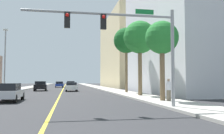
% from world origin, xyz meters
% --- Properties ---
extents(ground, '(192.00, 192.00, 0.00)m').
position_xyz_m(ground, '(0.00, 42.00, 0.00)').
color(ground, '#2D2D30').
extents(sidewalk_left, '(3.19, 168.00, 0.15)m').
position_xyz_m(sidewalk_left, '(-8.09, 42.00, 0.07)').
color(sidewalk_left, '#9E9B93').
rests_on(sidewalk_left, ground).
extents(sidewalk_right, '(3.19, 168.00, 0.15)m').
position_xyz_m(sidewalk_right, '(8.09, 42.00, 0.07)').
color(sidewalk_right, '#B2ADA3').
rests_on(sidewalk_right, ground).
extents(lane_marking_center, '(0.16, 144.00, 0.01)m').
position_xyz_m(lane_marking_center, '(0.00, 42.00, 0.00)').
color(lane_marking_center, yellow).
rests_on(lane_marking_center, ground).
extents(building_right_near, '(14.18, 21.43, 16.78)m').
position_xyz_m(building_right_near, '(17.92, 25.39, 8.39)').
color(building_right_near, silver).
rests_on(building_right_near, ground).
extents(building_right_far, '(14.11, 27.88, 17.84)m').
position_xyz_m(building_right_far, '(17.89, 55.23, 8.92)').
color(building_right_far, beige).
rests_on(building_right_far, ground).
extents(traffic_signal_mast, '(8.67, 0.36, 5.70)m').
position_xyz_m(traffic_signal_mast, '(4.20, 8.70, 4.31)').
color(traffic_signal_mast, gray).
rests_on(traffic_signal_mast, sidewalk_right).
extents(street_lamp, '(0.56, 0.28, 8.06)m').
position_xyz_m(street_lamp, '(-6.99, 27.61, 4.60)').
color(street_lamp, gray).
rests_on(street_lamp, sidewalk_left).
extents(palm_near, '(2.53, 2.53, 6.07)m').
position_xyz_m(palm_near, '(7.88, 12.70, 4.85)').
color(palm_near, brown).
rests_on(palm_near, sidewalk_right).
extents(palm_mid, '(3.39, 3.39, 7.69)m').
position_xyz_m(palm_mid, '(8.13, 19.17, 6.06)').
color(palm_mid, brown).
rests_on(palm_mid, sidewalk_right).
extents(palm_far, '(3.33, 3.33, 8.41)m').
position_xyz_m(palm_far, '(8.31, 25.64, 6.82)').
color(palm_far, brown).
rests_on(palm_far, sidewalk_right).
extents(car_black, '(2.06, 4.08, 1.54)m').
position_xyz_m(car_black, '(-3.46, 35.75, 0.79)').
color(car_black, black).
rests_on(car_black, ground).
extents(car_blue, '(2.09, 4.08, 1.43)m').
position_xyz_m(car_blue, '(-1.11, 54.64, 0.74)').
color(car_blue, '#1E389E').
rests_on(car_blue, ground).
extents(car_gray, '(2.02, 3.90, 1.52)m').
position_xyz_m(car_gray, '(1.58, 51.30, 0.78)').
color(car_gray, slate).
rests_on(car_gray, ground).
extents(car_silver, '(1.86, 4.47, 1.44)m').
position_xyz_m(car_silver, '(-3.77, 15.70, 0.75)').
color(car_silver, '#BCBCC1').
rests_on(car_silver, ground).
extents(car_white, '(1.80, 4.61, 1.38)m').
position_xyz_m(car_white, '(1.42, 33.43, 0.73)').
color(car_white, white).
rests_on(car_white, ground).
extents(pedestrian, '(0.38, 0.38, 1.65)m').
position_xyz_m(pedestrian, '(8.18, 12.27, 0.97)').
color(pedestrian, '#726651').
rests_on(pedestrian, sidewalk_right).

